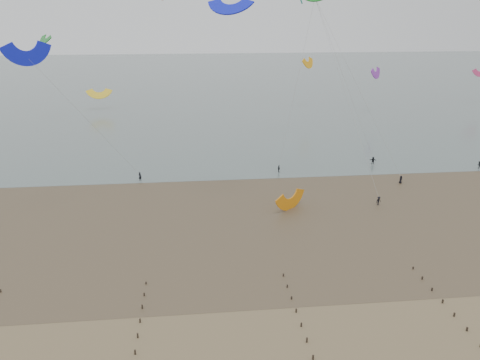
{
  "coord_description": "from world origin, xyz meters",
  "views": [
    {
      "loc": [
        -7.3,
        -41.04,
        33.33
      ],
      "look_at": [
        -0.14,
        28.0,
        8.0
      ],
      "focal_mm": 35.0,
      "sensor_mm": 36.0,
      "label": 1
    }
  ],
  "objects": [
    {
      "name": "kites_airborne",
      "position": [
        -14.42,
        91.04,
        20.86
      ],
      "size": [
        251.3,
        127.4,
        38.58
      ],
      "color": "#FF9F07",
      "rests_on": "ground"
    },
    {
      "name": "ground",
      "position": [
        0.0,
        0.0,
        0.0
      ],
      "size": [
        500.0,
        500.0,
        0.0
      ],
      "primitive_type": "plane",
      "color": "brown",
      "rests_on": "ground"
    },
    {
      "name": "kitesurfer_lead",
      "position": [
        -18.48,
        51.53,
        0.93
      ],
      "size": [
        0.81,
        0.71,
        1.87
      ],
      "primitive_type": "imported",
      "rotation": [
        0.0,
        0.0,
        2.66
      ],
      "color": "black",
      "rests_on": "ground"
    },
    {
      "name": "sea_and_shore",
      "position": [
        -4.08,
        34.4,
        0.01
      ],
      "size": [
        500.0,
        665.0,
        0.03
      ],
      "color": "#475654",
      "rests_on": "ground"
    },
    {
      "name": "grounded_kite",
      "position": [
        9.49,
        33.95,
        0.0
      ],
      "size": [
        8.09,
        7.88,
        3.51
      ],
      "primitive_type": null,
      "rotation": [
        1.54,
        0.0,
        0.68
      ],
      "color": "orange",
      "rests_on": "ground"
    },
    {
      "name": "kitesurfers",
      "position": [
        25.45,
        49.28,
        0.83
      ],
      "size": [
        131.52,
        25.81,
        1.74
      ],
      "color": "black",
      "rests_on": "ground"
    }
  ]
}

